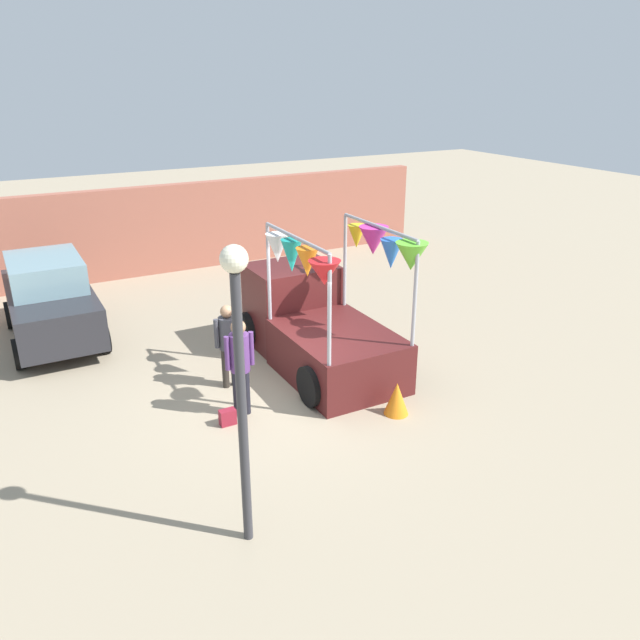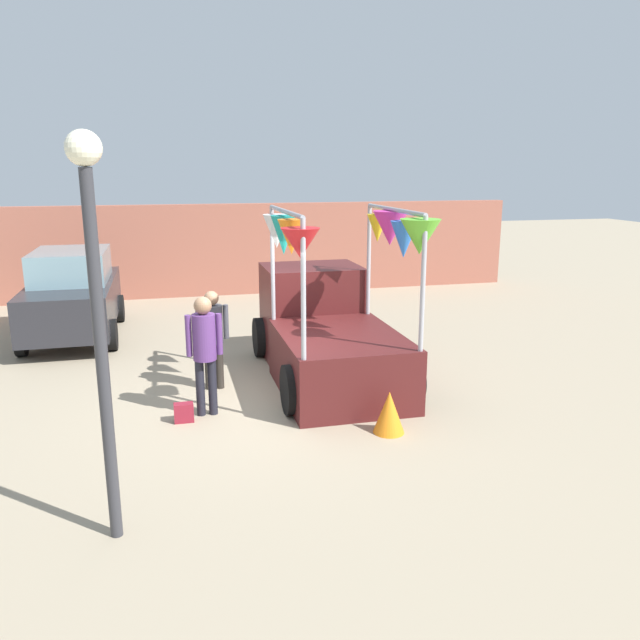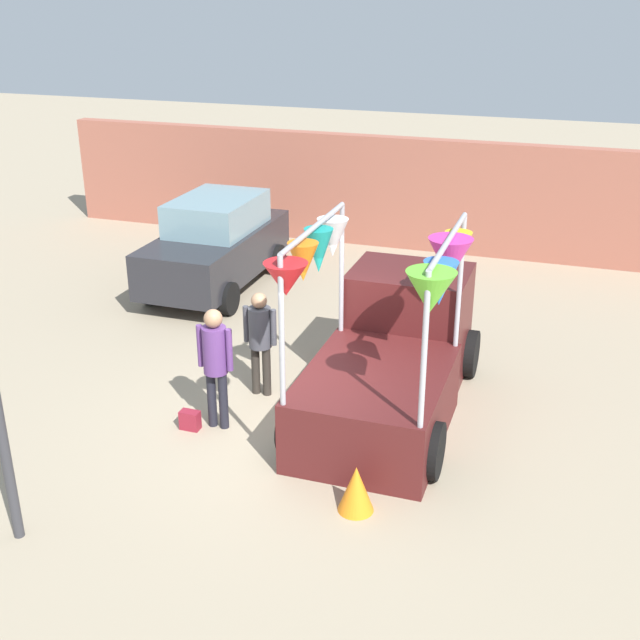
% 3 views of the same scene
% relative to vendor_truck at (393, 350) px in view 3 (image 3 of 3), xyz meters
% --- Properties ---
extents(ground_plane, '(60.00, 60.00, 0.00)m').
position_rel_vendor_truck_xyz_m(ground_plane, '(-1.31, -1.05, -0.91)').
color(ground_plane, gray).
extents(vendor_truck, '(2.47, 4.19, 2.99)m').
position_rel_vendor_truck_xyz_m(vendor_truck, '(0.00, 0.00, 0.00)').
color(vendor_truck, '#4C1919').
rests_on(vendor_truck, ground).
extents(parked_car, '(1.88, 4.00, 1.88)m').
position_rel_vendor_truck_xyz_m(parked_car, '(-4.65, 3.78, 0.04)').
color(parked_car, '#26262B').
rests_on(parked_car, ground).
extents(person_customer, '(0.53, 0.34, 1.80)m').
position_rel_vendor_truck_xyz_m(person_customer, '(-2.19, -1.41, 0.19)').
color(person_customer, black).
rests_on(person_customer, ground).
extents(person_vendor, '(0.53, 0.34, 1.66)m').
position_rel_vendor_truck_xyz_m(person_vendor, '(-1.98, -0.29, 0.10)').
color(person_vendor, '#2D2823').
rests_on(person_vendor, ground).
extents(handbag, '(0.28, 0.16, 0.28)m').
position_rel_vendor_truck_xyz_m(handbag, '(-2.54, -1.61, -0.77)').
color(handbag, maroon).
rests_on(handbag, ground).
extents(brick_boundary_wall, '(18.00, 0.36, 2.60)m').
position_rel_vendor_truck_xyz_m(brick_boundary_wall, '(-1.31, 7.73, 0.39)').
color(brick_boundary_wall, '#9E5947').
rests_on(brick_boundary_wall, ground).
extents(folded_kite_bundle_tangerine, '(0.60, 0.60, 0.60)m').
position_rel_vendor_truck_xyz_m(folded_kite_bundle_tangerine, '(0.22, -2.68, -0.61)').
color(folded_kite_bundle_tangerine, orange).
rests_on(folded_kite_bundle_tangerine, ground).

